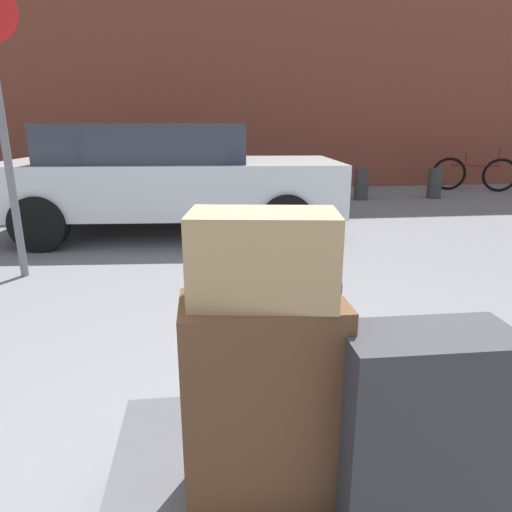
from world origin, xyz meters
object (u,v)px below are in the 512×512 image
bicycle_leaning (474,174)px  bollard_kerb_near (361,185)px  suitcase_charcoal_center (420,430)px  suitcase_brown_front_left (262,404)px  parked_car (167,176)px  luggage_cart (299,477)px  duffel_bag_tan_topmost_pile (263,257)px  bollard_kerb_mid (435,183)px  suitcase_navy_front_right (290,350)px

bicycle_leaning → bollard_kerb_near: 3.03m
suitcase_charcoal_center → bollard_kerb_near: 7.94m
suitcase_brown_front_left → parked_car: size_ratio=0.14×
bicycle_leaning → parked_car: bearing=-152.8°
luggage_cart → duffel_bag_tan_topmost_pile: size_ratio=3.33×
luggage_cart → bicycle_leaning: bicycle_leaning is taller
suitcase_charcoal_center → parked_car: 5.18m
duffel_bag_tan_topmost_pile → bollard_kerb_near: duffel_bag_tan_topmost_pile is taller
luggage_cart → bollard_kerb_mid: 8.45m
suitcase_brown_front_left → suitcase_navy_front_right: bearing=66.7°
suitcase_navy_front_right → suitcase_charcoal_center: bearing=-47.9°
suitcase_navy_front_right → bicycle_leaning: bearing=66.7°
luggage_cart → bollard_kerb_mid: bollard_kerb_mid is taller
suitcase_navy_front_right → bollard_kerb_near: 7.60m
duffel_bag_tan_topmost_pile → suitcase_charcoal_center: bearing=-8.1°
luggage_cart → bollard_kerb_mid: (4.32, 7.26, 0.02)m
duffel_bag_tan_topmost_pile → suitcase_navy_front_right: bearing=75.3°
parked_car → bollard_kerb_mid: bearing=25.7°
suitcase_charcoal_center → duffel_bag_tan_topmost_pile: 0.62m
parked_car → bollard_kerb_mid: size_ratio=7.56×
suitcase_brown_front_left → parked_car: bearing=96.6°
suitcase_charcoal_center → parked_car: parked_car is taller
luggage_cart → bicycle_leaning: bearing=55.0°
parked_car → bicycle_leaning: 7.25m
bollard_kerb_near → bollard_kerb_mid: bearing=0.0°
parked_car → bollard_kerb_near: (3.54, 2.43, -0.47)m
duffel_bag_tan_topmost_pile → bicycle_leaning: bearing=63.1°
suitcase_charcoal_center → duffel_bag_tan_topmost_pile: duffel_bag_tan_topmost_pile is taller
suitcase_charcoal_center → bicycle_leaning: bicycle_leaning is taller
suitcase_charcoal_center → bollard_kerb_near: size_ratio=0.96×
luggage_cart → duffel_bag_tan_topmost_pile: 0.83m
luggage_cart → suitcase_brown_front_left: 0.43m
suitcase_navy_front_right → bicycle_leaning: 9.78m
suitcase_navy_front_right → bicycle_leaning: size_ratio=0.35×
luggage_cart → suitcase_charcoal_center: 0.51m
parked_car → suitcase_charcoal_center: bearing=-78.9°
bicycle_leaning → luggage_cart: bearing=-125.0°
luggage_cart → suitcase_brown_front_left: (-0.14, -0.13, 0.38)m
luggage_cart → parked_car: parked_car is taller
suitcase_brown_front_left → suitcase_charcoal_center: bearing=-16.7°
luggage_cart → parked_car: size_ratio=0.28×
bollard_kerb_near → suitcase_charcoal_center: bearing=-108.7°
suitcase_brown_front_left → bollard_kerb_near: 7.97m
suitcase_navy_front_right → bicycle_leaning: bicycle_leaning is taller
suitcase_brown_front_left → bollard_kerb_near: size_ratio=1.06×
duffel_bag_tan_topmost_pile → bollard_kerb_mid: size_ratio=0.63×
bicycle_leaning → suitcase_brown_front_left: bearing=-125.3°
suitcase_brown_front_left → bollard_kerb_mid: suitcase_brown_front_left is taller
parked_car → duffel_bag_tan_topmost_pile: bearing=-83.2°
bicycle_leaning → bollard_kerb_mid: bearing=-147.5°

